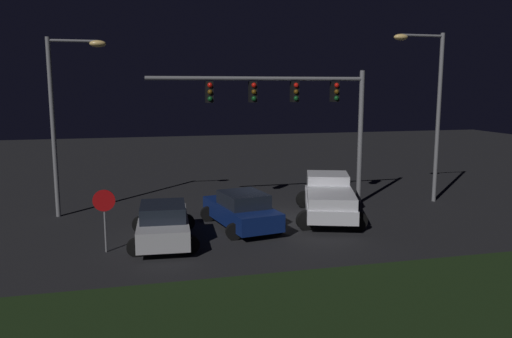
{
  "coord_description": "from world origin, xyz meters",
  "views": [
    {
      "loc": [
        -5.48,
        -20.26,
        5.71
      ],
      "look_at": [
        -0.31,
        0.49,
        2.28
      ],
      "focal_mm": 35.81,
      "sensor_mm": 36.0,
      "label": 1
    }
  ],
  "objects_px": {
    "stop_sign": "(104,209)",
    "car_sedan": "(242,210)",
    "street_lamp_right": "(430,97)",
    "pickup_truck": "(329,195)",
    "traffic_signal_gantry": "(295,102)",
    "street_lamp_left": "(64,105)",
    "car_sedan_far": "(163,223)"
  },
  "relations": [
    {
      "from": "street_lamp_right",
      "to": "pickup_truck",
      "type": "bearing_deg",
      "value": -163.25
    },
    {
      "from": "car_sedan",
      "to": "car_sedan_far",
      "type": "bearing_deg",
      "value": 100.83
    },
    {
      "from": "car_sedan_far",
      "to": "street_lamp_right",
      "type": "distance_m",
      "value": 14.48
    },
    {
      "from": "traffic_signal_gantry",
      "to": "car_sedan_far",
      "type": "bearing_deg",
      "value": -146.99
    },
    {
      "from": "pickup_truck",
      "to": "traffic_signal_gantry",
      "type": "xyz_separation_m",
      "value": [
        -0.87,
        2.21,
        4.03
      ]
    },
    {
      "from": "car_sedan",
      "to": "street_lamp_left",
      "type": "height_order",
      "value": "street_lamp_left"
    },
    {
      "from": "traffic_signal_gantry",
      "to": "stop_sign",
      "type": "height_order",
      "value": "traffic_signal_gantry"
    },
    {
      "from": "car_sedan_far",
      "to": "stop_sign",
      "type": "height_order",
      "value": "stop_sign"
    },
    {
      "from": "stop_sign",
      "to": "car_sedan",
      "type": "bearing_deg",
      "value": 20.05
    },
    {
      "from": "street_lamp_right",
      "to": "traffic_signal_gantry",
      "type": "bearing_deg",
      "value": 176.28
    },
    {
      "from": "pickup_truck",
      "to": "street_lamp_left",
      "type": "relative_size",
      "value": 0.74
    },
    {
      "from": "pickup_truck",
      "to": "street_lamp_right",
      "type": "height_order",
      "value": "street_lamp_right"
    },
    {
      "from": "pickup_truck",
      "to": "street_lamp_left",
      "type": "distance_m",
      "value": 12.22
    },
    {
      "from": "stop_sign",
      "to": "traffic_signal_gantry",
      "type": "bearing_deg",
      "value": 29.76
    },
    {
      "from": "street_lamp_right",
      "to": "car_sedan",
      "type": "bearing_deg",
      "value": -165.95
    },
    {
      "from": "car_sedan",
      "to": "stop_sign",
      "type": "bearing_deg",
      "value": 99.54
    },
    {
      "from": "pickup_truck",
      "to": "street_lamp_right",
      "type": "relative_size",
      "value": 0.69
    },
    {
      "from": "car_sedan_far",
      "to": "stop_sign",
      "type": "relative_size",
      "value": 2.02
    },
    {
      "from": "car_sedan",
      "to": "stop_sign",
      "type": "xyz_separation_m",
      "value": [
        -5.28,
        -1.93,
        0.82
      ]
    },
    {
      "from": "car_sedan_far",
      "to": "street_lamp_left",
      "type": "xyz_separation_m",
      "value": [
        -3.8,
        5.06,
        4.2
      ]
    },
    {
      "from": "traffic_signal_gantry",
      "to": "street_lamp_left",
      "type": "xyz_separation_m",
      "value": [
        -10.28,
        0.85,
        -0.09
      ]
    },
    {
      "from": "pickup_truck",
      "to": "car_sedan_far",
      "type": "distance_m",
      "value": 7.62
    },
    {
      "from": "car_sedan_far",
      "to": "street_lamp_left",
      "type": "relative_size",
      "value": 0.58
    },
    {
      "from": "street_lamp_right",
      "to": "stop_sign",
      "type": "distance_m",
      "value": 16.32
    },
    {
      "from": "car_sedan_far",
      "to": "traffic_signal_gantry",
      "type": "height_order",
      "value": "traffic_signal_gantry"
    },
    {
      "from": "car_sedan",
      "to": "pickup_truck",
      "type": "bearing_deg",
      "value": -90.47
    },
    {
      "from": "car_sedan",
      "to": "traffic_signal_gantry",
      "type": "xyz_separation_m",
      "value": [
        3.23,
        2.94,
        4.29
      ]
    },
    {
      "from": "street_lamp_left",
      "to": "street_lamp_right",
      "type": "xyz_separation_m",
      "value": [
        17.04,
        -1.29,
        0.28
      ]
    },
    {
      "from": "pickup_truck",
      "to": "traffic_signal_gantry",
      "type": "height_order",
      "value": "traffic_signal_gantry"
    },
    {
      "from": "pickup_truck",
      "to": "street_lamp_right",
      "type": "xyz_separation_m",
      "value": [
        5.9,
        1.77,
        4.22
      ]
    },
    {
      "from": "traffic_signal_gantry",
      "to": "street_lamp_right",
      "type": "bearing_deg",
      "value": -3.72
    },
    {
      "from": "traffic_signal_gantry",
      "to": "street_lamp_right",
      "type": "xyz_separation_m",
      "value": [
        6.76,
        -0.44,
        0.19
      ]
    }
  ]
}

